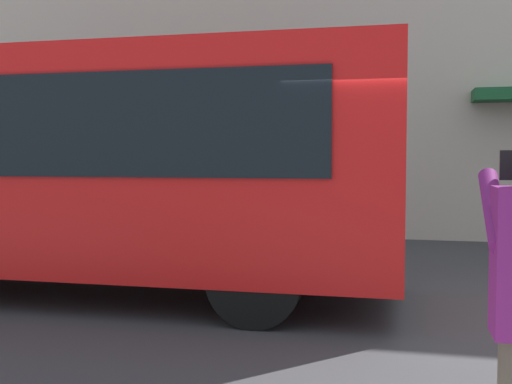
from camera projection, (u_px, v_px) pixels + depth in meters
ground_plane at (408, 312)px, 7.05m from camera, size 60.00×60.00×0.00m
red_bus at (48, 163)px, 8.06m from camera, size 9.05×2.54×3.08m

